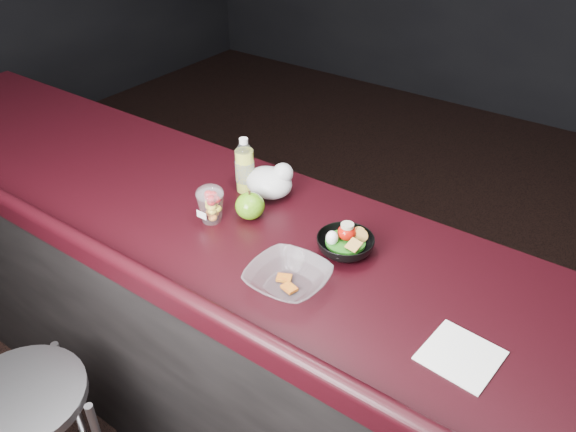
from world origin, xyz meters
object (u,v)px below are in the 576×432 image
object	(u,v)px
fruit_cup	(211,203)
snack_bowl	(345,244)
lemonade_bottle	(245,169)
green_apple	(250,206)
takeout_bowl	(288,279)

from	to	relation	value
fruit_cup	snack_bowl	xyz separation A→B (m)	(0.41, 0.10, -0.03)
lemonade_bottle	green_apple	world-z (taller)	lemonade_bottle
lemonade_bottle	snack_bowl	distance (m)	0.45
takeout_bowl	snack_bowl	bearing A→B (deg)	77.85
snack_bowl	takeout_bowl	xyz separation A→B (m)	(-0.05, -0.21, -0.00)
fruit_cup	takeout_bowl	bearing A→B (deg)	-16.97
lemonade_bottle	takeout_bowl	xyz separation A→B (m)	(0.40, -0.31, -0.05)
fruit_cup	takeout_bowl	xyz separation A→B (m)	(0.37, -0.11, -0.04)
green_apple	takeout_bowl	world-z (taller)	green_apple
takeout_bowl	green_apple	bearing A→B (deg)	145.49
lemonade_bottle	fruit_cup	xyz separation A→B (m)	(0.03, -0.20, -0.02)
green_apple	takeout_bowl	xyz separation A→B (m)	(0.28, -0.19, -0.02)
snack_bowl	fruit_cup	bearing A→B (deg)	-166.48
fruit_cup	takeout_bowl	size ratio (longest dim) A/B	0.55
green_apple	takeout_bowl	size ratio (longest dim) A/B	0.43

